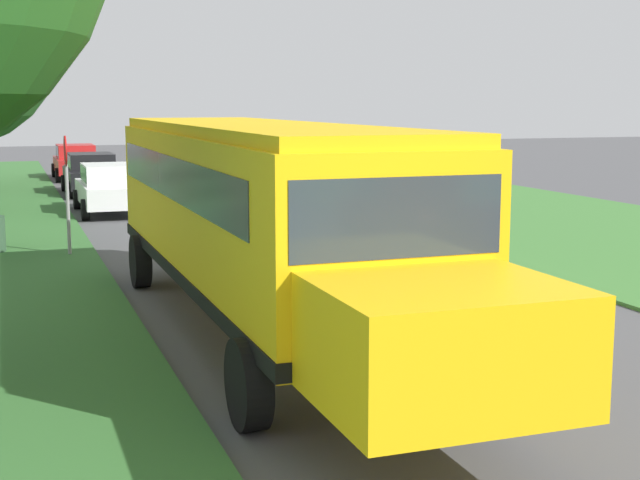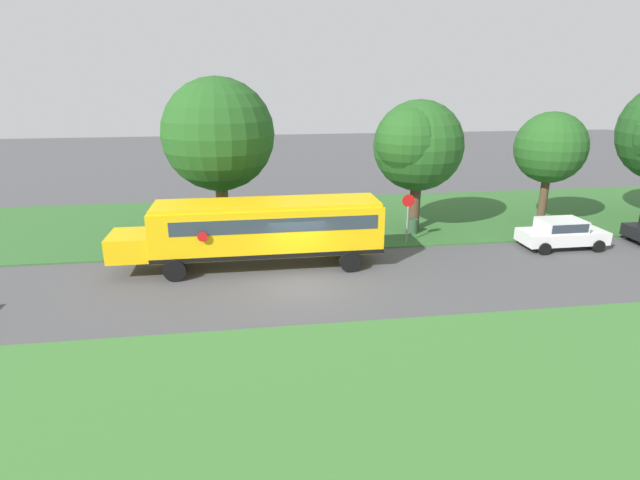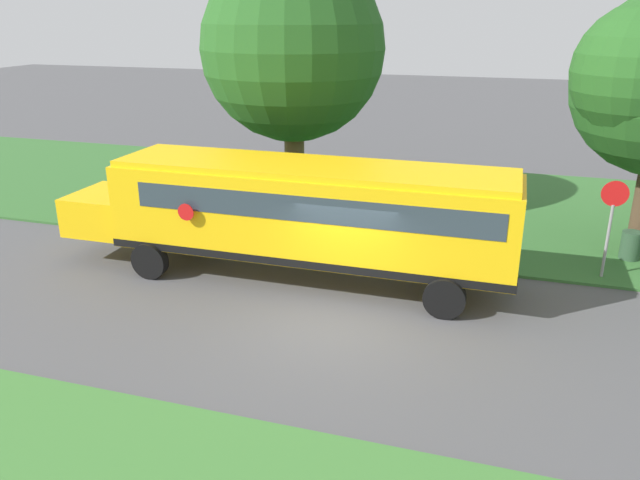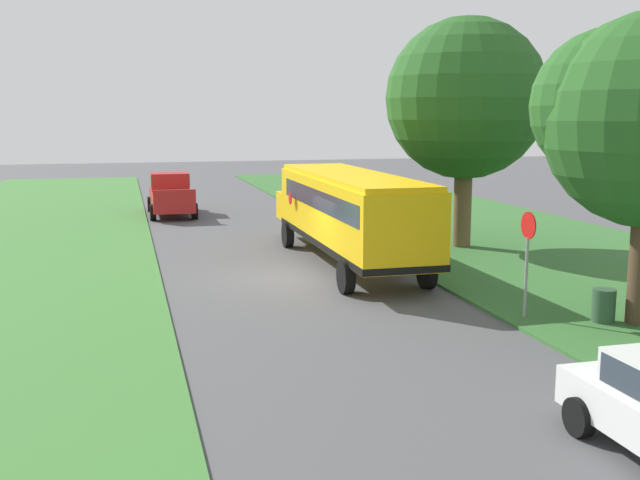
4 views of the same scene
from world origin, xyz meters
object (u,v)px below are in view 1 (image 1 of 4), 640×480
(car_black_middle, at_px, (91,171))
(stop_sign, at_px, (67,181))
(school_bus, at_px, (260,207))
(car_red_furthest, at_px, (76,160))
(car_white_nearest, at_px, (110,186))

(car_black_middle, height_order, stop_sign, stop_sign)
(school_bus, bearing_deg, car_red_furthest, 90.96)
(car_white_nearest, relative_size, car_black_middle, 1.00)
(car_black_middle, height_order, car_red_furthest, same)
(school_bus, height_order, car_black_middle, school_bus)
(car_white_nearest, height_order, car_black_middle, same)
(car_white_nearest, bearing_deg, car_black_middle, 90.00)
(school_bus, distance_m, stop_sign, 8.12)
(car_white_nearest, relative_size, car_red_furthest, 1.00)
(school_bus, distance_m, car_black_middle, 21.93)
(car_black_middle, xyz_separation_m, car_red_furthest, (0.00, 7.15, 0.00))
(school_bus, relative_size, car_red_furthest, 2.82)
(car_black_middle, bearing_deg, stop_sign, -97.27)
(stop_sign, bearing_deg, car_red_furthest, 85.16)
(car_white_nearest, distance_m, car_red_furthest, 13.43)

